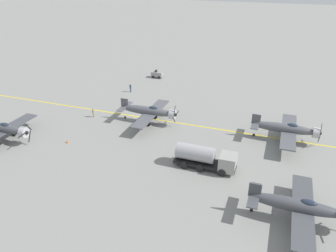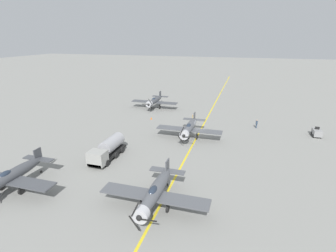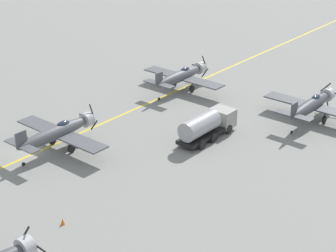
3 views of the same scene
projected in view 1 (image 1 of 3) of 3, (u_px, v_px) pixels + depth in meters
name	position (u px, v px, depth m)	size (l,w,h in m)	color
ground_plane	(139.00, 117.00, 56.95)	(400.00, 400.00, 0.00)	gray
taxiway_stripe	(139.00, 117.00, 56.94)	(0.30, 160.00, 0.01)	yellow
airplane_far_right	(300.00, 206.00, 32.93)	(12.00, 9.98, 3.65)	#44464C
airplane_far_center	(287.00, 129.00, 48.41)	(12.00, 9.98, 3.66)	#515358
airplane_near_right	(2.00, 128.00, 48.59)	(12.00, 9.98, 3.65)	#45484D
airplane_mid_center	(149.00, 111.00, 54.19)	(12.00, 9.98, 3.69)	#525459
fuel_tanker	(205.00, 157.00, 42.17)	(2.68, 8.00, 2.98)	black
tow_tractor	(157.00, 74.00, 76.30)	(1.57, 2.60, 1.79)	gray
ground_crew_walking	(130.00, 87.00, 67.63)	(0.39, 0.39, 1.79)	#334256
ground_crew_inspecting	(93.00, 112.00, 56.53)	(0.35, 0.35, 1.62)	tan
traffic_cone	(67.00, 141.00, 48.58)	(0.36, 0.36, 0.55)	orange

